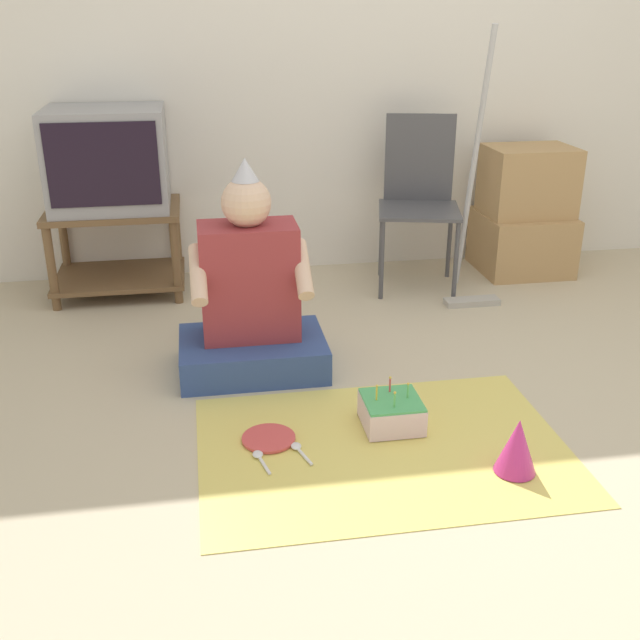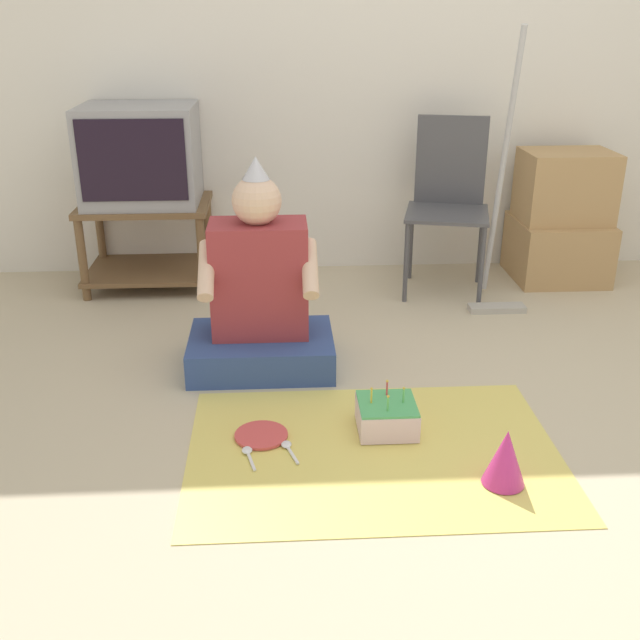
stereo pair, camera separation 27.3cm
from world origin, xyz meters
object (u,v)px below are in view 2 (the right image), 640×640
Objects in this scene: tv at (141,155)px; dust_mop at (500,229)px; cardboard_box_stack at (561,221)px; paper_plate at (261,435)px; birthday_cake at (387,416)px; folding_chair at (449,194)px; party_hat_blue at (505,457)px; person_seated at (260,300)px.

dust_mop is at bearing -13.38° from tv.
dust_mop reaches higher than tv.
tv is 0.82× the size of cardboard_box_stack.
paper_plate is (-1.16, -1.20, -0.39)m from dust_mop.
folding_chair is at bearing 70.73° from birthday_cake.
tv is at bearing 110.87° from paper_plate.
birthday_cake is at bearing 133.08° from party_hat_blue.
dust_mop is 1.72m from paper_plate.
person_seated reaches higher than party_hat_blue.
cardboard_box_stack is 0.52× the size of dust_mop.
folding_chair is at bearing 43.10° from person_seated.
dust_mop reaches higher than party_hat_blue.
birthday_cake is at bearing -126.57° from cardboard_box_stack.
dust_mop is at bearing 27.33° from person_seated.
dust_mop is at bearing -57.81° from folding_chair.
party_hat_blue is (0.78, -0.92, -0.19)m from person_seated.
cardboard_box_stack is at bearing -0.39° from tv.
folding_chair is 4.73× the size of paper_plate.
party_hat_blue is at bearing -22.62° from paper_plate.
cardboard_box_stack is at bearing 31.83° from person_seated.
folding_chair is 0.67× the size of dust_mop.
person_seated is at bearing 90.49° from paper_plate.
person_seated is at bearing -136.90° from folding_chair.
party_hat_blue reaches higher than birthday_cake.
cardboard_box_stack reaches higher than birthday_cake.
person_seated is 4.61× the size of party_hat_blue.
dust_mop is 1.53× the size of person_seated.
paper_plate is (0.01, -0.60, -0.28)m from person_seated.
party_hat_blue reaches higher than paper_plate.
dust_mop is (-0.46, -0.41, 0.08)m from cardboard_box_stack.
tv is 1.87m from paper_plate.
birthday_cake is at bearing 3.25° from paper_plate.
folding_chair reaches higher than paper_plate.
dust_mop is 1.42m from birthday_cake.
tv is 3.05× the size of paper_plate.
tv reaches higher than person_seated.
cardboard_box_stack is 2.12m from party_hat_blue.
person_seated is (0.61, -1.03, -0.41)m from tv.
folding_chair reaches higher than cardboard_box_stack.
dust_mop is at bearing 45.97° from paper_plate.
cardboard_box_stack is at bearing 53.43° from birthday_cake.
paper_plate is at bearing 157.38° from party_hat_blue.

